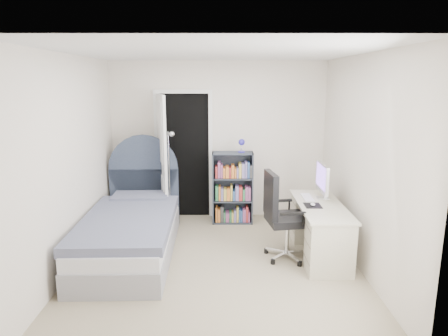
{
  "coord_description": "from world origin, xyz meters",
  "views": [
    {
      "loc": [
        0.07,
        -4.55,
        2.2
      ],
      "look_at": [
        0.09,
        0.32,
        1.13
      ],
      "focal_mm": 32.0,
      "sensor_mm": 36.0,
      "label": 1
    }
  ],
  "objects_px": {
    "bed": "(132,228)",
    "nightstand": "(147,200)",
    "bookcase": "(233,190)",
    "desk": "(320,227)",
    "office_chair": "(281,212)",
    "floor_lamp": "(171,188)"
  },
  "relations": [
    {
      "from": "bed",
      "to": "nightstand",
      "type": "xyz_separation_m",
      "value": [
        -0.01,
        1.17,
        0.03
      ]
    },
    {
      "from": "nightstand",
      "to": "bookcase",
      "type": "relative_size",
      "value": 0.4
    },
    {
      "from": "nightstand",
      "to": "bookcase",
      "type": "xyz_separation_m",
      "value": [
        1.35,
        -0.06,
        0.18
      ]
    },
    {
      "from": "bed",
      "to": "bookcase",
      "type": "height_order",
      "value": "bed"
    },
    {
      "from": "bookcase",
      "to": "desk",
      "type": "distance_m",
      "value": 1.63
    },
    {
      "from": "bed",
      "to": "bookcase",
      "type": "relative_size",
      "value": 1.73
    },
    {
      "from": "desk",
      "to": "office_chair",
      "type": "height_order",
      "value": "desk"
    },
    {
      "from": "floor_lamp",
      "to": "office_chair",
      "type": "xyz_separation_m",
      "value": [
        1.51,
        -1.17,
        0.01
      ]
    },
    {
      "from": "nightstand",
      "to": "desk",
      "type": "xyz_separation_m",
      "value": [
        2.43,
        -1.27,
        0.03
      ]
    },
    {
      "from": "bookcase",
      "to": "desk",
      "type": "xyz_separation_m",
      "value": [
        1.07,
        -1.21,
        -0.15
      ]
    },
    {
      "from": "bookcase",
      "to": "office_chair",
      "type": "distance_m",
      "value": 1.43
    },
    {
      "from": "bed",
      "to": "bookcase",
      "type": "distance_m",
      "value": 1.75
    },
    {
      "from": "desk",
      "to": "nightstand",
      "type": "bearing_deg",
      "value": 152.38
    },
    {
      "from": "floor_lamp",
      "to": "office_chair",
      "type": "relative_size",
      "value": 1.32
    },
    {
      "from": "floor_lamp",
      "to": "office_chair",
      "type": "bearing_deg",
      "value": -37.78
    },
    {
      "from": "bed",
      "to": "nightstand",
      "type": "bearing_deg",
      "value": 90.64
    },
    {
      "from": "bed",
      "to": "office_chair",
      "type": "relative_size",
      "value": 2.07
    },
    {
      "from": "bookcase",
      "to": "bed",
      "type": "bearing_deg",
      "value": -140.34
    },
    {
      "from": "bed",
      "to": "desk",
      "type": "xyz_separation_m",
      "value": [
        2.41,
        -0.1,
        0.05
      ]
    },
    {
      "from": "office_chair",
      "to": "bed",
      "type": "bearing_deg",
      "value": 174.06
    },
    {
      "from": "nightstand",
      "to": "floor_lamp",
      "type": "distance_m",
      "value": 0.52
    },
    {
      "from": "nightstand",
      "to": "office_chair",
      "type": "bearing_deg",
      "value": -35.53
    }
  ]
}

